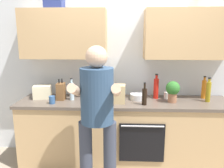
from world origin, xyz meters
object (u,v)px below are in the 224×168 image
object	(u,v)px
bottle_oil	(208,91)
grocery_bag_bread	(116,94)
person_standing	(97,112)
cup_ceramic	(94,100)
bottle_soda	(97,91)
cup_tea	(52,100)
bottle_hotsauce	(156,88)
potted_herb	(173,90)
cup_coffee	(167,95)
bottle_juice	(204,89)
mixing_bowl	(138,97)
bottle_soy	(144,96)
bottle_water	(72,91)
grocery_bag_rice	(42,92)
knife_block	(61,91)

from	to	relation	value
bottle_oil	grocery_bag_bread	world-z (taller)	bottle_oil
person_standing	bottle_oil	size ratio (longest dim) A/B	5.11
cup_ceramic	bottle_soda	bearing A→B (deg)	87.35
bottle_oil	cup_tea	world-z (taller)	bottle_oil
bottle_hotsauce	potted_herb	distance (m)	0.26
cup_coffee	person_standing	bearing A→B (deg)	-136.76
cup_coffee	bottle_hotsauce	bearing A→B (deg)	175.11
bottle_soda	potted_herb	distance (m)	1.03
person_standing	cup_ceramic	xyz separation A→B (m)	(-0.11, 0.57, -0.04)
cup_tea	bottle_juice	bearing A→B (deg)	9.69
bottle_hotsauce	cup_ceramic	bearing A→B (deg)	-162.31
cup_tea	mixing_bowl	distance (m)	1.14
bottle_hotsauce	bottle_soy	xyz separation A→B (m)	(-0.19, -0.31, -0.04)
bottle_oil	cup_coffee	world-z (taller)	bottle_oil
bottle_water	bottle_soy	size ratio (longest dim) A/B	1.04
person_standing	bottle_hotsauce	xyz separation A→B (m)	(0.73, 0.83, 0.07)
mixing_bowl	potted_herb	bearing A→B (deg)	-14.11
potted_herb	grocery_bag_rice	xyz separation A→B (m)	(-1.76, 0.11, -0.07)
bottle_water	person_standing	bearing A→B (deg)	-59.08
person_standing	grocery_bag_bread	bearing A→B (deg)	74.33
bottle_oil	cup_coffee	xyz separation A→B (m)	(-0.51, 0.12, -0.10)
bottle_water	grocery_bag_rice	size ratio (longest dim) A/B	1.27
cup_ceramic	cup_coffee	distance (m)	1.01
person_standing	mixing_bowl	world-z (taller)	person_standing
bottle_soda	mixing_bowl	size ratio (longest dim) A/B	1.10
bottle_hotsauce	cup_coffee	size ratio (longest dim) A/B	3.69
grocery_bag_rice	grocery_bag_bread	world-z (taller)	grocery_bag_bread
bottle_oil	bottle_soda	size ratio (longest dim) A/B	1.38
bottle_hotsauce	grocery_bag_bread	distance (m)	0.60
cup_coffee	mixing_bowl	xyz separation A→B (m)	(-0.40, -0.06, -0.01)
bottle_oil	cup_coffee	size ratio (longest dim) A/B	3.46
person_standing	bottle_hotsauce	size ratio (longest dim) A/B	4.80
bottle_hotsauce	bottle_soy	bearing A→B (deg)	-121.42
bottle_soda	grocery_bag_bread	bearing A→B (deg)	-38.70
grocery_bag_bread	bottle_water	bearing A→B (deg)	171.01
mixing_bowl	bottle_water	bearing A→B (deg)	-176.25
person_standing	potted_herb	world-z (taller)	person_standing
mixing_bowl	grocery_bag_rice	bearing A→B (deg)	179.82
potted_herb	person_standing	bearing A→B (deg)	-144.40
bottle_soda	cup_tea	size ratio (longest dim) A/B	2.35
person_standing	mixing_bowl	bearing A→B (deg)	58.22
bottle_water	cup_coffee	xyz separation A→B (m)	(1.30, 0.12, -0.08)
bottle_soy	cup_ceramic	xyz separation A→B (m)	(-0.64, 0.05, -0.07)
cup_ceramic	bottle_water	bearing A→B (deg)	156.41
knife_block	bottle_oil	bearing A→B (deg)	-0.38
cup_ceramic	grocery_bag_rice	xyz separation A→B (m)	(-0.74, 0.20, 0.04)
bottle_hotsauce	cup_coffee	world-z (taller)	bottle_hotsauce
person_standing	grocery_bag_rice	size ratio (longest dim) A/B	7.01
bottle_oil	potted_herb	world-z (taller)	bottle_oil
person_standing	bottle_oil	world-z (taller)	person_standing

